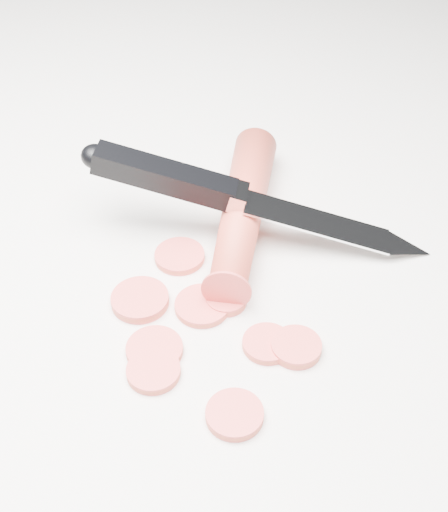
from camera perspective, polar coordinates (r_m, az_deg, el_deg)
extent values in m
plane|color=silver|center=(0.52, -3.12, -0.97)|extent=(2.40, 2.40, 0.00)
cylinder|color=red|center=(0.54, 1.52, 3.74)|extent=(0.07, 0.17, 0.03)
cylinder|color=#DA3C38|center=(0.50, -6.74, -3.50)|extent=(0.04, 0.04, 0.01)
cylinder|color=#DA3C38|center=(0.46, -5.67, -9.15)|extent=(0.03, 0.03, 0.01)
cylinder|color=#DA3C38|center=(0.47, -5.58, -7.44)|extent=(0.04, 0.04, 0.01)
cylinder|color=#DA3C38|center=(0.49, 0.18, -3.50)|extent=(0.03, 0.03, 0.01)
cylinder|color=#DA3C38|center=(0.49, -1.75, -4.00)|extent=(0.04, 0.04, 0.01)
cylinder|color=#DA3C38|center=(0.53, -3.58, -0.01)|extent=(0.04, 0.04, 0.01)
cylinder|color=#DA3C38|center=(0.47, 5.80, -7.26)|extent=(0.03, 0.03, 0.01)
cylinder|color=#DA3C38|center=(0.47, 3.47, -7.01)|extent=(0.03, 0.03, 0.01)
cylinder|color=#DA3C38|center=(0.44, 0.85, -12.56)|extent=(0.04, 0.04, 0.01)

